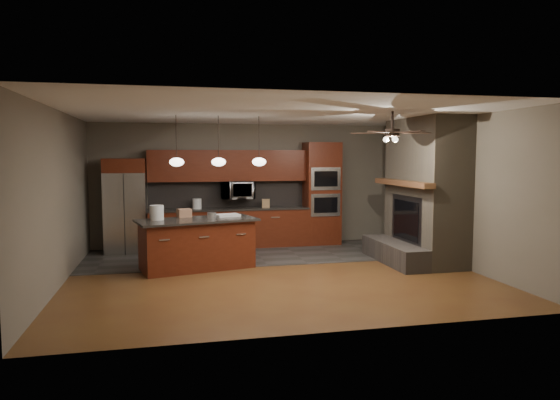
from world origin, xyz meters
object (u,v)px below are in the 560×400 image
object	(u,v)px
kitchen_island	(197,244)
cardboard_box	(184,213)
counter_bucket	(197,204)
oven_tower	(322,194)
refrigerator	(126,206)
white_bucket	(157,213)
microwave	(238,190)
paint_tray	(228,215)
counter_box	(266,203)
paint_can	(212,215)

from	to	relation	value
kitchen_island	cardboard_box	xyz separation A→B (m)	(-0.22, 0.32, 0.53)
kitchen_island	counter_bucket	xyz separation A→B (m)	(0.12, 1.98, 0.55)
oven_tower	counter_bucket	distance (m)	2.90
refrigerator	white_bucket	xyz separation A→B (m)	(0.69, -1.88, 0.04)
cardboard_box	counter_bucket	distance (m)	1.69
oven_tower	microwave	xyz separation A→B (m)	(-1.98, 0.06, 0.11)
oven_tower	paint_tray	size ratio (longest dim) A/B	5.53
cardboard_box	counter_box	size ratio (longest dim) A/B	1.32
paint_can	paint_tray	bearing A→B (deg)	38.33
paint_tray	counter_bucket	bearing A→B (deg)	92.33
oven_tower	counter_box	distance (m)	1.36
kitchen_island	oven_tower	bearing A→B (deg)	19.65
oven_tower	refrigerator	size ratio (longest dim) A/B	1.18
microwave	refrigerator	distance (m)	2.45
refrigerator	counter_box	world-z (taller)	refrigerator
kitchen_island	paint_can	bearing A→B (deg)	-9.42
refrigerator	white_bucket	size ratio (longest dim) A/B	7.57
kitchen_island	paint_tray	world-z (taller)	paint_tray
refrigerator	paint_can	xyz separation A→B (m)	(1.67, -1.88, -0.03)
kitchen_island	counter_bucket	world-z (taller)	counter_bucket
cardboard_box	counter_box	xyz separation A→B (m)	(1.88, 1.61, -0.00)
paint_tray	cardboard_box	size ratio (longest dim) A/B	1.73
refrigerator	paint_can	world-z (taller)	refrigerator
oven_tower	refrigerator	distance (m)	4.41
counter_bucket	counter_box	xyz separation A→B (m)	(1.55, -0.05, -0.02)
white_bucket	counter_bucket	world-z (taller)	white_bucket
cardboard_box	counter_box	distance (m)	2.48
counter_bucket	counter_box	distance (m)	1.55
refrigerator	microwave	bearing A→B (deg)	3.09
cardboard_box	kitchen_island	bearing A→B (deg)	-72.96
oven_tower	cardboard_box	world-z (taller)	oven_tower
kitchen_island	paint_tray	xyz separation A→B (m)	(0.60, 0.28, 0.48)
white_bucket	paint_can	world-z (taller)	white_bucket
cardboard_box	oven_tower	bearing A→B (deg)	10.17
oven_tower	cardboard_box	xyz separation A→B (m)	(-3.22, -1.65, -0.19)
microwave	counter_bucket	xyz separation A→B (m)	(-0.92, -0.05, -0.29)
microwave	cardboard_box	world-z (taller)	microwave
paint_can	cardboard_box	size ratio (longest dim) A/B	0.67
refrigerator	oven_tower	bearing A→B (deg)	0.96
microwave	white_bucket	distance (m)	2.67
refrigerator	cardboard_box	world-z (taller)	refrigerator
counter_bucket	counter_box	world-z (taller)	counter_bucket
microwave	paint_tray	bearing A→B (deg)	-103.90
oven_tower	microwave	world-z (taller)	oven_tower
refrigerator	paint_tray	distance (m)	2.57
microwave	cardboard_box	bearing A→B (deg)	-126.11
paint_can	cardboard_box	world-z (taller)	cardboard_box
white_bucket	paint_can	size ratio (longest dim) A/B	1.60
kitchen_island	white_bucket	world-z (taller)	white_bucket
oven_tower	kitchen_island	bearing A→B (deg)	-146.73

